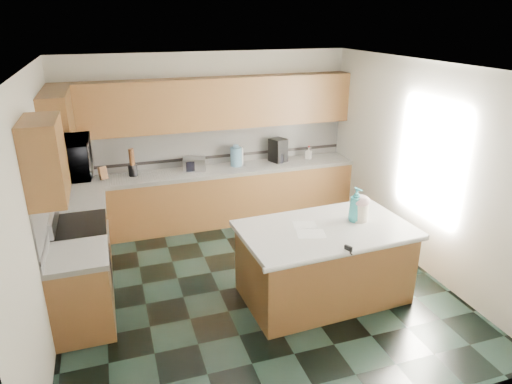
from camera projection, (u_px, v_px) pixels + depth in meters
name	position (u px, v px, depth m)	size (l,w,h in m)	color
floor	(253.00, 284.00, 5.82)	(4.60, 4.60, 0.00)	black
ceiling	(253.00, 67.00, 4.84)	(4.60, 4.60, 0.00)	white
wall_back	(209.00, 138.00, 7.39)	(4.60, 0.04, 2.70)	white
wall_front	(352.00, 292.00, 3.28)	(4.60, 0.04, 2.70)	white
wall_left	(37.00, 210.00, 4.66)	(0.04, 4.60, 2.70)	white
wall_right	(420.00, 166.00, 6.01)	(0.04, 4.60, 2.70)	white
back_base_cab	(216.00, 198.00, 7.44)	(4.60, 0.60, 0.86)	#3C2610
back_countertop	(215.00, 171.00, 7.27)	(4.60, 0.64, 0.06)	silver
back_upper_cab	(211.00, 104.00, 7.01)	(4.60, 0.33, 0.78)	#3C2610
back_backsplash	(210.00, 145.00, 7.40)	(4.60, 0.02, 0.63)	silver
back_accent_band	(211.00, 157.00, 7.46)	(4.60, 0.01, 0.05)	black
left_base_cab_rear	(85.00, 233.00, 6.22)	(0.60, 0.82, 0.86)	#3C2610
left_counter_rear	(80.00, 202.00, 6.06)	(0.64, 0.82, 0.06)	silver
left_base_cab_front	(82.00, 294.00, 4.87)	(0.60, 0.72, 0.86)	#3C2610
left_counter_front	(76.00, 256.00, 4.70)	(0.64, 0.72, 0.06)	silver
left_backsplash	(48.00, 201.00, 5.19)	(0.02, 2.30, 0.63)	silver
left_accent_band	(51.00, 216.00, 5.27)	(0.01, 2.30, 0.05)	black
left_upper_cab_rear	(58.00, 123.00, 5.76)	(0.33, 1.09, 0.78)	#3C2610
left_upper_cab_front	(45.00, 160.00, 4.28)	(0.33, 0.72, 0.78)	#3C2610
range_body	(84.00, 260.00, 5.52)	(0.60, 0.76, 0.88)	#B7B7BC
range_oven_door	(109.00, 259.00, 5.62)	(0.02, 0.68, 0.55)	black
range_cooktop	(78.00, 226.00, 5.35)	(0.62, 0.78, 0.04)	black
range_handle	(108.00, 231.00, 5.49)	(0.02, 0.02, 0.66)	#B7B7BC
range_backguard	(53.00, 219.00, 5.24)	(0.06, 0.76, 0.18)	#B7B7BC
microwave	(68.00, 158.00, 5.05)	(0.73, 0.50, 0.41)	#B7B7BC
island_base	(324.00, 265.00, 5.44)	(1.87, 1.07, 0.86)	#3C2610
island_top	(326.00, 230.00, 5.27)	(1.97, 1.17, 0.06)	silver
island_bullnose	(351.00, 253.00, 4.76)	(0.06, 0.06, 1.97)	silver
treat_jar	(359.00, 212.00, 5.41)	(0.21, 0.21, 0.22)	#F2E3CC
treat_jar_lid	(360.00, 201.00, 5.36)	(0.23, 0.23, 0.14)	beige
treat_jar_knob	(361.00, 197.00, 5.34)	(0.03, 0.03, 0.07)	tan
treat_jar_knob_end_l	(358.00, 197.00, 5.33)	(0.04, 0.04, 0.04)	tan
treat_jar_knob_end_r	(363.00, 197.00, 5.35)	(0.04, 0.04, 0.04)	tan
soap_bottle_island	(356.00, 205.00, 5.36)	(0.16, 0.16, 0.42)	teal
paper_sheet_a	(311.00, 234.00, 5.11)	(0.32, 0.24, 0.00)	white
paper_sheet_b	(305.00, 225.00, 5.33)	(0.27, 0.20, 0.00)	white
clamp_body	(348.00, 249.00, 4.75)	(0.03, 0.09, 0.08)	black
clamp_handle	(351.00, 253.00, 4.71)	(0.01, 0.01, 0.06)	black
knife_block	(103.00, 173.00, 6.78)	(0.10, 0.09, 0.19)	#472814
utensil_crock	(133.00, 170.00, 6.93)	(0.14, 0.14, 0.17)	black
utensil_bundle	(132.00, 157.00, 6.86)	(0.08, 0.08, 0.25)	#472814
toaster_oven	(194.00, 164.00, 7.17)	(0.35, 0.24, 0.20)	#B7B7BC
toaster_oven_door	(196.00, 166.00, 7.08)	(0.31, 0.01, 0.16)	black
paper_towel	(239.00, 156.00, 7.42)	(0.13, 0.13, 0.29)	white
paper_towel_base	(239.00, 164.00, 7.47)	(0.19, 0.19, 0.01)	#B7B7BC
water_jug	(236.00, 157.00, 7.36)	(0.19, 0.19, 0.31)	#6192B4
water_jug_neck	(236.00, 146.00, 7.30)	(0.09, 0.09, 0.04)	#6192B4
coffee_maker	(278.00, 150.00, 7.58)	(0.23, 0.25, 0.39)	black
coffee_carafe	(279.00, 158.00, 7.57)	(0.16, 0.16, 0.16)	black
soap_bottle_back	(309.00, 153.00, 7.75)	(0.09, 0.09, 0.20)	white
soap_back_cap	(309.00, 147.00, 7.71)	(0.02, 0.02, 0.03)	red
window_light_proxy	(430.00, 160.00, 5.77)	(0.02, 1.40, 1.10)	white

